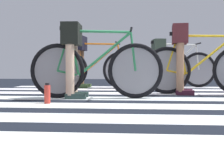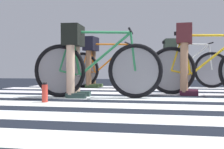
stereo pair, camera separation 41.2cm
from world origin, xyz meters
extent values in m
cube|color=black|center=(0.00, 0.00, 0.01)|extent=(18.00, 14.00, 0.02)
cube|color=silver|center=(-0.13, -1.91, 0.02)|extent=(5.20, 0.44, 0.00)
cube|color=silver|center=(-0.03, -1.17, 0.02)|extent=(5.20, 0.44, 0.00)
cube|color=silver|center=(-0.02, -0.40, 0.02)|extent=(5.20, 0.44, 0.00)
cube|color=silver|center=(0.02, 0.34, 0.02)|extent=(5.20, 0.44, 0.00)
cube|color=silver|center=(0.03, 1.11, 0.02)|extent=(5.20, 0.44, 0.00)
cube|color=silver|center=(-0.08, 1.89, 0.02)|extent=(5.20, 0.44, 0.00)
cube|color=silver|center=(0.10, 2.62, 0.02)|extent=(5.20, 0.44, 0.00)
torus|color=black|center=(-1.03, 0.36, 0.38)|extent=(0.72, 0.09, 0.72)
torus|color=black|center=(-0.02, 0.41, 0.38)|extent=(0.72, 0.09, 0.72)
cylinder|color=gray|center=(-1.03, 0.36, 0.38)|extent=(0.61, 0.04, 0.61)
cylinder|color=gray|center=(-0.02, 0.41, 0.38)|extent=(0.61, 0.04, 0.61)
cylinder|color=#2E8A53|center=(-0.48, 0.38, 0.89)|extent=(0.80, 0.07, 0.05)
cylinder|color=#2E8A53|center=(-0.42, 0.39, 0.60)|extent=(0.70, 0.07, 0.59)
cylinder|color=#2E8A53|center=(-0.81, 0.37, 0.61)|extent=(0.15, 0.04, 0.59)
cylinder|color=#2E8A53|center=(-0.89, 0.36, 0.35)|extent=(0.29, 0.04, 0.09)
cylinder|color=#2E8A53|center=(-0.95, 0.36, 0.64)|extent=(0.19, 0.03, 0.53)
cylinder|color=#2E8A53|center=(-0.05, 0.41, 0.63)|extent=(0.09, 0.03, 0.50)
cube|color=black|center=(-0.87, 0.37, 0.93)|extent=(0.24, 0.10, 0.05)
cylinder|color=black|center=(-0.08, 0.40, 0.90)|extent=(0.05, 0.52, 0.03)
cylinder|color=#4C4C51|center=(-0.75, 0.37, 0.32)|extent=(0.04, 0.34, 0.02)
cylinder|color=beige|center=(-0.85, 0.51, 0.51)|extent=(0.11, 0.11, 0.88)
cylinder|color=beige|center=(-0.84, 0.23, 0.51)|extent=(0.11, 0.11, 0.88)
cube|color=black|center=(-0.84, 0.37, 0.85)|extent=(0.24, 0.42, 0.28)
cube|color=#283F3B|center=(-0.78, 0.51, 0.06)|extent=(0.26, 0.11, 0.07)
cube|color=#283F3B|center=(-0.77, 0.23, 0.06)|extent=(0.26, 0.11, 0.07)
torus|color=black|center=(0.45, 1.09, 0.38)|extent=(0.72, 0.11, 0.72)
cylinder|color=gray|center=(0.45, 1.09, 0.38)|extent=(0.61, 0.06, 0.61)
cylinder|color=yellow|center=(1.01, 1.04, 0.89)|extent=(0.80, 0.10, 0.05)
cylinder|color=yellow|center=(1.07, 1.04, 0.60)|extent=(0.70, 0.09, 0.59)
cylinder|color=yellow|center=(0.67, 1.07, 0.61)|extent=(0.16, 0.05, 0.59)
cylinder|color=yellow|center=(0.59, 1.08, 0.35)|extent=(0.29, 0.05, 0.09)
cylinder|color=yellow|center=(0.53, 1.08, 0.64)|extent=(0.19, 0.04, 0.53)
cube|color=black|center=(0.61, 1.07, 0.93)|extent=(0.25, 0.11, 0.05)
cylinder|color=#4C4C51|center=(0.73, 1.06, 0.32)|extent=(0.05, 0.34, 0.02)
cylinder|color=#A87A5B|center=(0.65, 1.21, 0.54)|extent=(0.11, 0.11, 0.95)
cylinder|color=#A87A5B|center=(0.63, 0.93, 0.54)|extent=(0.11, 0.11, 0.95)
cube|color=#4F1F25|center=(0.64, 1.07, 0.92)|extent=(0.25, 0.43, 0.28)
cube|color=#4A1B2F|center=(0.72, 1.21, 0.06)|extent=(0.27, 0.12, 0.07)
cube|color=#4A1B2F|center=(0.70, 0.93, 0.06)|extent=(0.27, 0.12, 0.07)
torus|color=black|center=(-1.32, 2.40, 0.38)|extent=(0.72, 0.11, 0.72)
torus|color=black|center=(-0.31, 2.32, 0.38)|extent=(0.72, 0.11, 0.72)
cylinder|color=gray|center=(-1.32, 2.40, 0.38)|extent=(0.61, 0.05, 0.61)
cylinder|color=gray|center=(-0.31, 2.32, 0.38)|extent=(0.61, 0.05, 0.61)
cylinder|color=orange|center=(-0.77, 2.36, 0.89)|extent=(0.80, 0.10, 0.05)
cylinder|color=orange|center=(-0.71, 2.36, 0.60)|extent=(0.70, 0.09, 0.59)
cylinder|color=orange|center=(-1.10, 2.39, 0.61)|extent=(0.16, 0.05, 0.59)
cylinder|color=orange|center=(-1.18, 2.39, 0.35)|extent=(0.29, 0.05, 0.09)
cylinder|color=orange|center=(-1.24, 2.40, 0.64)|extent=(0.19, 0.04, 0.53)
cylinder|color=orange|center=(-0.34, 2.33, 0.63)|extent=(0.09, 0.04, 0.50)
cube|color=black|center=(-1.16, 2.39, 0.93)|extent=(0.25, 0.11, 0.05)
cylinder|color=black|center=(-0.37, 2.33, 0.90)|extent=(0.07, 0.52, 0.03)
cylinder|color=#4C4C51|center=(-1.05, 2.38, 0.32)|extent=(0.05, 0.34, 0.02)
cylinder|color=brown|center=(-1.12, 2.53, 0.54)|extent=(0.11, 0.11, 0.93)
cylinder|color=brown|center=(-1.15, 2.25, 0.54)|extent=(0.11, 0.11, 0.93)
cube|color=black|center=(-1.13, 2.39, 0.90)|extent=(0.25, 0.43, 0.28)
cube|color=#344C29|center=(-1.05, 2.52, 0.06)|extent=(0.27, 0.12, 0.07)
cube|color=#344C29|center=(-1.08, 2.24, 0.06)|extent=(0.27, 0.12, 0.07)
torus|color=black|center=(0.25, 2.57, 0.38)|extent=(0.72, 0.15, 0.72)
torus|color=black|center=(1.26, 2.71, 0.38)|extent=(0.72, 0.15, 0.72)
cylinder|color=gray|center=(0.25, 2.57, 0.38)|extent=(0.60, 0.09, 0.61)
cylinder|color=gray|center=(1.26, 2.71, 0.38)|extent=(0.60, 0.09, 0.61)
cylinder|color=white|center=(0.80, 2.65, 0.89)|extent=(0.80, 0.14, 0.05)
cylinder|color=white|center=(0.86, 2.65, 0.60)|extent=(0.70, 0.13, 0.59)
cylinder|color=white|center=(0.47, 2.60, 0.61)|extent=(0.16, 0.05, 0.59)
cylinder|color=white|center=(0.39, 2.59, 0.35)|extent=(0.29, 0.07, 0.09)
cylinder|color=white|center=(0.33, 2.58, 0.64)|extent=(0.19, 0.05, 0.53)
cylinder|color=white|center=(1.23, 2.70, 0.63)|extent=(0.09, 0.04, 0.50)
cube|color=black|center=(0.41, 2.59, 0.93)|extent=(0.25, 0.12, 0.05)
cylinder|color=black|center=(1.20, 2.70, 0.90)|extent=(0.10, 0.52, 0.03)
cylinder|color=#4C4C51|center=(0.53, 2.61, 0.32)|extent=(0.07, 0.34, 0.02)
cylinder|color=#A87A5B|center=(0.42, 2.74, 0.51)|extent=(0.11, 0.11, 0.88)
cylinder|color=#A87A5B|center=(0.46, 2.46, 0.51)|extent=(0.11, 0.11, 0.88)
cube|color=#344337|center=(0.44, 2.60, 0.85)|extent=(0.27, 0.44, 0.28)
cube|color=#4E2A2E|center=(0.49, 2.74, 0.06)|extent=(0.27, 0.13, 0.07)
cube|color=#4E2A2E|center=(0.53, 2.47, 0.06)|extent=(0.27, 0.13, 0.07)
cylinder|color=red|center=(-0.98, -0.27, 0.12)|extent=(0.07, 0.07, 0.21)
cylinder|color=black|center=(-0.98, -0.27, 0.24)|extent=(0.05, 0.05, 0.02)
camera|label=1|loc=(0.00, -3.47, 0.42)|focal=47.81mm
camera|label=2|loc=(0.41, -3.47, 0.42)|focal=47.81mm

